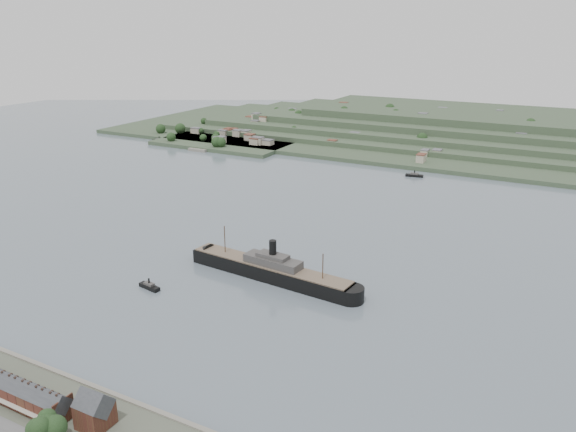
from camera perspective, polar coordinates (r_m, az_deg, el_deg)
The scene contains 9 objects.
ground at distance 337.68m, azimuth -1.90°, elevation -3.50°, with size 1400.00×1400.00×0.00m, color slate.
terrace_row at distance 230.27m, azimuth -26.46°, elevation -15.32°, with size 55.60×9.80×11.07m.
gabled_building at distance 206.06m, azimuth -19.06°, elevation -18.14°, with size 10.40×10.18×14.09m.
far_peninsula at distance 685.55m, azimuth 16.99°, elevation 8.31°, with size 760.00×309.00×30.00m.
steamship at distance 301.37m, azimuth -2.28°, elevation -5.37°, with size 110.11×22.04×26.41m.
tugboat at distance 298.51m, azimuth -13.90°, elevation -6.94°, with size 13.31×5.58×5.81m.
ferry_west at distance 669.20m, azimuth -12.94°, elevation 7.51°, with size 17.28×6.96×6.30m.
ferry_east at distance 512.24m, azimuth 12.71°, elevation 4.07°, with size 15.97×6.52×5.82m.
fig_tree at distance 200.31m, azimuth -23.38°, elevation -19.21°, with size 12.10×10.48×13.50m.
Camera 1 is at (156.42, -270.03, 129.00)m, focal length 35.00 mm.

